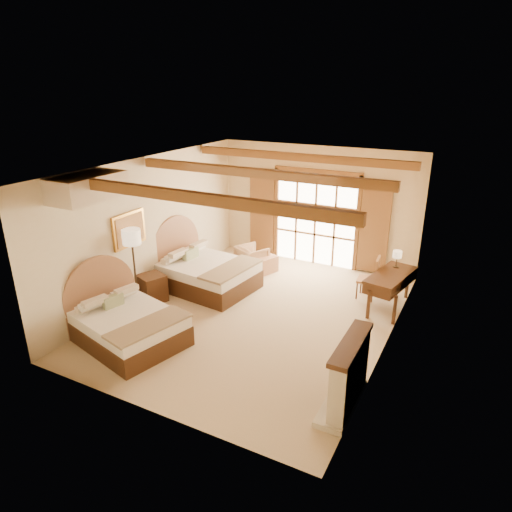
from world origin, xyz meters
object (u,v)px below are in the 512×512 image
Objects in this scene: bed_near at (123,322)px; desk at (389,289)px; nightstand at (152,288)px; armchair at (252,258)px; bed_far at (202,270)px.

bed_near is 1.47× the size of desk.
armchair is at bearing 88.37° from nightstand.
bed_near is at bearing -48.05° from nightstand.
nightstand is (-0.57, -1.17, -0.12)m from bed_far.
bed_far is at bearing 97.29° from armchair.
nightstand is (-0.61, 1.62, -0.09)m from bed_near.
bed_far reaches higher than armchair.
nightstand is 0.88× the size of armchair.
bed_far is 1.46× the size of desk.
armchair reaches higher than nightstand.
bed_near is 5.69m from desk.
desk reaches higher than nightstand.
desk is (3.73, -0.55, 0.11)m from armchair.
armchair is (0.57, 1.54, -0.11)m from bed_far.
armchair is (1.14, 2.71, 0.01)m from nightstand.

